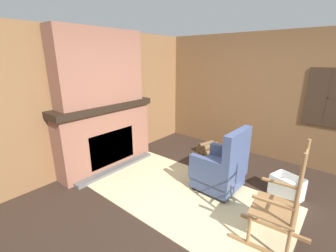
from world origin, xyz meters
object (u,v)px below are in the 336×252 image
object	(u,v)px
rocking_chair	(278,211)
armchair	(221,169)
storage_case	(124,96)
oil_lamp_vase	(90,100)
firewood_stack	(208,148)
laundry_basket	(287,187)

from	to	relation	value
rocking_chair	armchair	bearing A→B (deg)	-35.96
armchair	rocking_chair	distance (m)	1.14
storage_case	oil_lamp_vase	bearing A→B (deg)	-90.01
armchair	oil_lamp_vase	distance (m)	2.48
armchair	firewood_stack	world-z (taller)	armchair
oil_lamp_vase	storage_case	distance (m)	0.77
armchair	rocking_chair	xyz separation A→B (m)	(0.97, -0.58, 0.05)
rocking_chair	oil_lamp_vase	bearing A→B (deg)	0.34
armchair	laundry_basket	bearing A→B (deg)	-151.39
storage_case	laundry_basket	bearing A→B (deg)	10.36
rocking_chair	laundry_basket	xyz separation A→B (m)	(-0.11, 1.03, -0.25)
firewood_stack	oil_lamp_vase	bearing A→B (deg)	-121.38
oil_lamp_vase	storage_case	bearing A→B (deg)	89.99
oil_lamp_vase	rocking_chair	bearing A→B (deg)	5.28
rocking_chair	storage_case	bearing A→B (deg)	-13.82
firewood_stack	laundry_basket	distance (m)	1.89
laundry_basket	oil_lamp_vase	bearing A→B (deg)	-156.20
armchair	storage_case	world-z (taller)	storage_case
armchair	firewood_stack	xyz separation A→B (m)	(-0.89, 1.15, -0.26)
laundry_basket	oil_lamp_vase	xyz separation A→B (m)	(-2.98, -1.32, 1.15)
armchair	laundry_basket	world-z (taller)	armchair
firewood_stack	oil_lamp_vase	distance (m)	2.66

